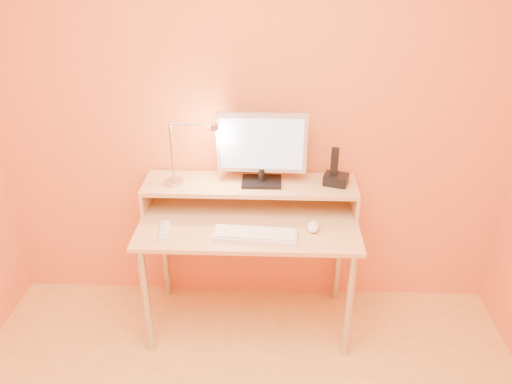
{
  "coord_description": "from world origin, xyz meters",
  "views": [
    {
      "loc": [
        0.13,
        -1.22,
        2.15
      ],
      "look_at": [
        0.04,
        1.13,
        0.93
      ],
      "focal_mm": 35.57,
      "sensor_mm": 36.0,
      "label": 1
    }
  ],
  "objects_px": {
    "lamp_base": "(174,182)",
    "keyboard": "(255,235)",
    "monitor_panel": "(262,143)",
    "mouse": "(313,226)",
    "phone_dock": "(336,179)",
    "remote_control": "(164,230)"
  },
  "relations": [
    {
      "from": "phone_dock",
      "to": "monitor_panel",
      "type": "bearing_deg",
      "value": -163.7
    },
    {
      "from": "keyboard",
      "to": "mouse",
      "type": "height_order",
      "value": "mouse"
    },
    {
      "from": "lamp_base",
      "to": "keyboard",
      "type": "bearing_deg",
      "value": -31.51
    },
    {
      "from": "lamp_base",
      "to": "mouse",
      "type": "height_order",
      "value": "lamp_base"
    },
    {
      "from": "mouse",
      "to": "remote_control",
      "type": "height_order",
      "value": "mouse"
    },
    {
      "from": "mouse",
      "to": "remote_control",
      "type": "relative_size",
      "value": 0.65
    },
    {
      "from": "mouse",
      "to": "keyboard",
      "type": "bearing_deg",
      "value": -156.93
    },
    {
      "from": "monitor_panel",
      "to": "keyboard",
      "type": "distance_m",
      "value": 0.51
    },
    {
      "from": "phone_dock",
      "to": "mouse",
      "type": "xyz_separation_m",
      "value": [
        -0.13,
        -0.23,
        -0.17
      ]
    },
    {
      "from": "phone_dock",
      "to": "mouse",
      "type": "relative_size",
      "value": 1.12
    },
    {
      "from": "monitor_panel",
      "to": "mouse",
      "type": "distance_m",
      "value": 0.53
    },
    {
      "from": "monitor_panel",
      "to": "remote_control",
      "type": "relative_size",
      "value": 2.76
    },
    {
      "from": "phone_dock",
      "to": "remote_control",
      "type": "xyz_separation_m",
      "value": [
        -0.92,
        -0.28,
        -0.18
      ]
    },
    {
      "from": "keyboard",
      "to": "remote_control",
      "type": "xyz_separation_m",
      "value": [
        -0.48,
        0.03,
        -0.0
      ]
    },
    {
      "from": "phone_dock",
      "to": "mouse",
      "type": "height_order",
      "value": "phone_dock"
    },
    {
      "from": "keyboard",
      "to": "mouse",
      "type": "relative_size",
      "value": 3.76
    },
    {
      "from": "lamp_base",
      "to": "keyboard",
      "type": "relative_size",
      "value": 0.23
    },
    {
      "from": "monitor_panel",
      "to": "lamp_base",
      "type": "bearing_deg",
      "value": -173.39
    },
    {
      "from": "lamp_base",
      "to": "phone_dock",
      "type": "bearing_deg",
      "value": 1.9
    },
    {
      "from": "lamp_base",
      "to": "keyboard",
      "type": "xyz_separation_m",
      "value": [
        0.46,
        -0.28,
        -0.16
      ]
    },
    {
      "from": "lamp_base",
      "to": "mouse",
      "type": "xyz_separation_m",
      "value": [
        0.77,
        -0.2,
        -0.15
      ]
    },
    {
      "from": "monitor_panel",
      "to": "remote_control",
      "type": "height_order",
      "value": "monitor_panel"
    }
  ]
}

